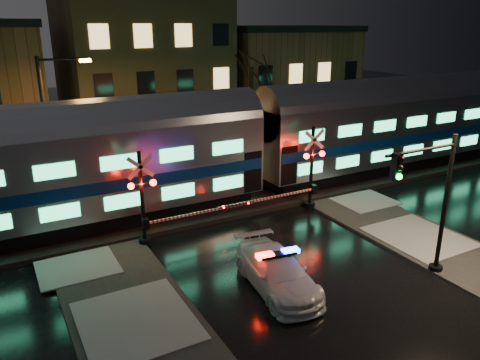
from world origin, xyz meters
The scene contains 11 objects.
ground centered at (0.00, 0.00, 0.00)m, with size 120.00×120.00×0.00m, color black.
ballast centered at (0.00, 5.00, 0.12)m, with size 90.00×4.20×0.24m, color black.
sidewalk_right centered at (6.50, -6.00, 0.06)m, with size 4.00×20.00×0.12m, color #2D2D2D.
building_mid centered at (2.00, 22.50, 5.75)m, with size 12.00×11.00×11.50m, color brown.
building_right centered at (15.00, 22.00, 4.25)m, with size 12.00×10.00×8.50m, color brown.
train centered at (2.71, 5.00, 3.38)m, with size 51.00×3.12×5.92m.
police_car centered at (-1.33, -3.36, 0.68)m, with size 2.46×4.85×1.51m.
crossing_signal_right centered at (4.10, 2.31, 1.81)m, with size 6.17×0.67×4.37m.
crossing_signal_left centered at (-4.12, 2.31, 1.76)m, with size 6.00×0.67×4.25m.
traffic_light centered at (3.89, -5.38, 2.94)m, with size 3.57×0.67×5.52m.
streetlight centered at (-6.94, 9.00, 4.47)m, with size 2.60×0.27×7.76m.
Camera 1 is at (-9.72, -15.89, 9.27)m, focal length 35.00 mm.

